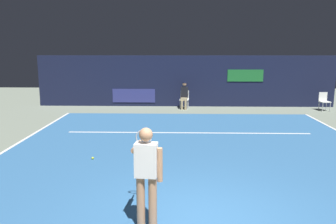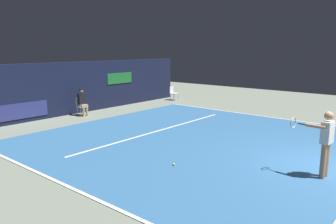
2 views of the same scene
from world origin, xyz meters
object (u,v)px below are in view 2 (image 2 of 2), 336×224
object	(u,v)px
line_judge_on_chair	(82,102)
courtside_chair_near	(173,92)
tennis_player	(325,140)
tennis_ball	(174,164)

from	to	relation	value
line_judge_on_chair	courtside_chair_near	world-z (taller)	line_judge_on_chair
tennis_player	tennis_ball	bearing A→B (deg)	117.29
courtside_chair_near	tennis_ball	xyz separation A→B (m)	(-9.33, -7.57, -0.46)
tennis_player	tennis_ball	world-z (taller)	tennis_player
tennis_player	tennis_ball	distance (m)	4.00
tennis_player	line_judge_on_chair	size ratio (longest dim) A/B	1.31
tennis_player	courtside_chair_near	xyz separation A→B (m)	(7.54, 11.03, -0.49)
courtside_chair_near	line_judge_on_chair	bearing A→B (deg)	177.46
line_judge_on_chair	courtside_chair_near	distance (m)	6.72
line_judge_on_chair	courtside_chair_near	bearing A→B (deg)	-2.54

